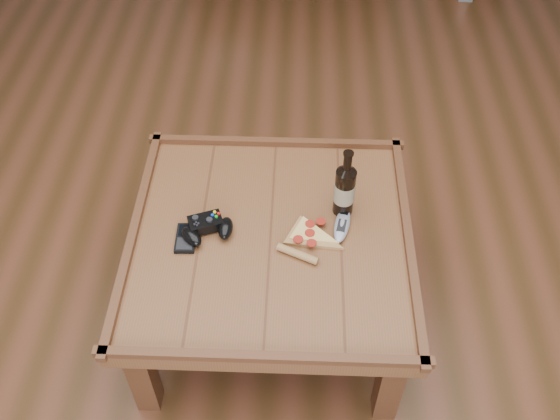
{
  "coord_description": "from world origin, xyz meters",
  "views": [
    {
      "loc": [
        0.09,
        -1.41,
        2.15
      ],
      "look_at": [
        0.03,
        0.06,
        0.52
      ],
      "focal_mm": 40.0,
      "sensor_mm": 36.0,
      "label": 1
    }
  ],
  "objects_px": {
    "smartphone": "(186,238)",
    "coffee_table": "(271,246)",
    "game_controller": "(207,228)",
    "remote_control": "(342,224)",
    "beer_bottle": "(345,188)",
    "pizza_slice": "(308,238)"
  },
  "relations": [
    {
      "from": "coffee_table",
      "to": "pizza_slice",
      "type": "xyz_separation_m",
      "value": [
        0.13,
        -0.01,
        0.07
      ]
    },
    {
      "from": "pizza_slice",
      "to": "remote_control",
      "type": "height_order",
      "value": "pizza_slice"
    },
    {
      "from": "coffee_table",
      "to": "pizza_slice",
      "type": "height_order",
      "value": "pizza_slice"
    },
    {
      "from": "beer_bottle",
      "to": "remote_control",
      "type": "distance_m",
      "value": 0.13
    },
    {
      "from": "pizza_slice",
      "to": "smartphone",
      "type": "xyz_separation_m",
      "value": [
        -0.43,
        -0.02,
        -0.0
      ]
    },
    {
      "from": "game_controller",
      "to": "remote_control",
      "type": "xyz_separation_m",
      "value": [
        0.48,
        0.05,
        -0.01
      ]
    },
    {
      "from": "smartphone",
      "to": "remote_control",
      "type": "bearing_deg",
      "value": 6.66
    },
    {
      "from": "pizza_slice",
      "to": "remote_control",
      "type": "bearing_deg",
      "value": 52.11
    },
    {
      "from": "beer_bottle",
      "to": "remote_control",
      "type": "xyz_separation_m",
      "value": [
        -0.0,
        -0.08,
        -0.1
      ]
    },
    {
      "from": "beer_bottle",
      "to": "remote_control",
      "type": "height_order",
      "value": "beer_bottle"
    },
    {
      "from": "game_controller",
      "to": "smartphone",
      "type": "xyz_separation_m",
      "value": [
        -0.07,
        -0.03,
        -0.02
      ]
    },
    {
      "from": "pizza_slice",
      "to": "smartphone",
      "type": "height_order",
      "value": "pizza_slice"
    },
    {
      "from": "pizza_slice",
      "to": "coffee_table",
      "type": "bearing_deg",
      "value": -160.65
    },
    {
      "from": "smartphone",
      "to": "remote_control",
      "type": "height_order",
      "value": "remote_control"
    },
    {
      "from": "game_controller",
      "to": "smartphone",
      "type": "distance_m",
      "value": 0.08
    },
    {
      "from": "remote_control",
      "to": "beer_bottle",
      "type": "bearing_deg",
      "value": 98.12
    },
    {
      "from": "beer_bottle",
      "to": "smartphone",
      "type": "relative_size",
      "value": 2.19
    },
    {
      "from": "remote_control",
      "to": "coffee_table",
      "type": "bearing_deg",
      "value": -157.29
    },
    {
      "from": "beer_bottle",
      "to": "pizza_slice",
      "type": "xyz_separation_m",
      "value": [
        -0.13,
        -0.14,
        -0.11
      ]
    },
    {
      "from": "smartphone",
      "to": "coffee_table",
      "type": "bearing_deg",
      "value": 3.77
    },
    {
      "from": "coffee_table",
      "to": "remote_control",
      "type": "bearing_deg",
      "value": 11.66
    },
    {
      "from": "game_controller",
      "to": "coffee_table",
      "type": "bearing_deg",
      "value": -21.45
    }
  ]
}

